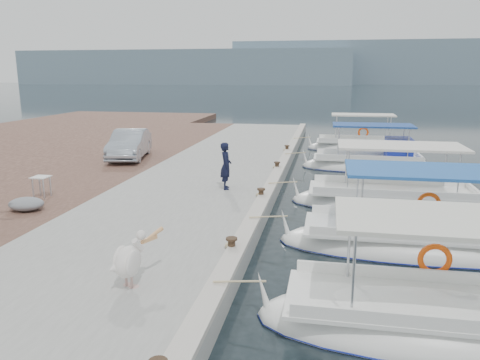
# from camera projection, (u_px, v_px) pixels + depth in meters

# --- Properties ---
(ground) EXTENTS (400.00, 400.00, 0.00)m
(ground) POSITION_uv_depth(u_px,v_px,m) (265.00, 226.00, 14.66)
(ground) COLOR black
(ground) RESTS_ON ground
(concrete_quay) EXTENTS (6.00, 40.00, 0.50)m
(concrete_quay) POSITION_uv_depth(u_px,v_px,m) (211.00, 179.00, 19.94)
(concrete_quay) COLOR gray
(concrete_quay) RESTS_ON ground
(quay_curb) EXTENTS (0.44, 40.00, 0.12)m
(quay_curb) POSITION_uv_depth(u_px,v_px,m) (276.00, 175.00, 19.37)
(quay_curb) COLOR #B0A99C
(quay_curb) RESTS_ON concrete_quay
(cobblestone_strip) EXTENTS (4.00, 40.00, 0.50)m
(cobblestone_strip) POSITION_uv_depth(u_px,v_px,m) (102.00, 175.00, 20.84)
(cobblestone_strip) COLOR #4F3229
(cobblestone_strip) RESTS_ON ground
(distant_hills) EXTENTS (330.00, 60.00, 18.00)m
(distant_hills) POSITION_uv_depth(u_px,v_px,m) (396.00, 66.00, 200.63)
(distant_hills) COLOR slate
(distant_hills) RESTS_ON ground
(fishing_caique_a) EXTENTS (6.33, 2.38, 2.83)m
(fishing_caique_a) POSITION_uv_depth(u_px,v_px,m) (426.00, 325.00, 8.63)
(fishing_caique_a) COLOR white
(fishing_caique_a) RESTS_ON ground
(fishing_caique_b) EXTENTS (7.76, 2.48, 2.83)m
(fishing_caique_b) POSITION_uv_depth(u_px,v_px,m) (423.00, 246.00, 12.63)
(fishing_caique_b) COLOR white
(fishing_caique_b) RESTS_ON ground
(fishing_caique_c) EXTENTS (7.14, 2.47, 2.83)m
(fishing_caique_c) POSITION_uv_depth(u_px,v_px,m) (391.00, 203.00, 16.83)
(fishing_caique_c) COLOR white
(fishing_caique_c) RESTS_ON ground
(fishing_caique_d) EXTENTS (6.43, 2.19, 2.83)m
(fishing_caique_d) POSITION_uv_depth(u_px,v_px,m) (369.00, 165.00, 23.27)
(fishing_caique_d) COLOR white
(fishing_caique_d) RESTS_ON ground
(fishing_caique_e) EXTENTS (6.29, 2.05, 2.83)m
(fishing_caique_e) POSITION_uv_depth(u_px,v_px,m) (359.00, 148.00, 29.01)
(fishing_caique_e) COLOR white
(fishing_caique_e) RESTS_ON ground
(mooring_bollards) EXTENTS (0.28, 20.28, 0.33)m
(mooring_bollards) POSITION_uv_depth(u_px,v_px,m) (261.00, 192.00, 16.01)
(mooring_bollards) COLOR black
(mooring_bollards) RESTS_ON concrete_quay
(pelican) EXTENTS (0.83, 1.36, 1.08)m
(pelican) POSITION_uv_depth(u_px,v_px,m) (129.00, 260.00, 9.28)
(pelican) COLOR tan
(pelican) RESTS_ON concrete_quay
(fisherman) EXTENTS (0.56, 0.71, 1.73)m
(fisherman) POSITION_uv_depth(u_px,v_px,m) (226.00, 166.00, 17.11)
(fisherman) COLOR black
(fisherman) RESTS_ON concrete_quay
(parked_car) EXTENTS (2.38, 4.56, 1.43)m
(parked_car) POSITION_uv_depth(u_px,v_px,m) (129.00, 144.00, 23.29)
(parked_car) COLOR #A5B0BD
(parked_car) RESTS_ON cobblestone_strip
(tarp_bundle) EXTENTS (1.10, 0.90, 0.40)m
(tarp_bundle) POSITION_uv_depth(u_px,v_px,m) (26.00, 204.00, 14.55)
(tarp_bundle) COLOR slate
(tarp_bundle) RESTS_ON cobblestone_strip
(folding_table) EXTENTS (0.55, 0.55, 0.73)m
(folding_table) POSITION_uv_depth(u_px,v_px,m) (41.00, 182.00, 16.00)
(folding_table) COLOR silver
(folding_table) RESTS_ON cobblestone_strip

